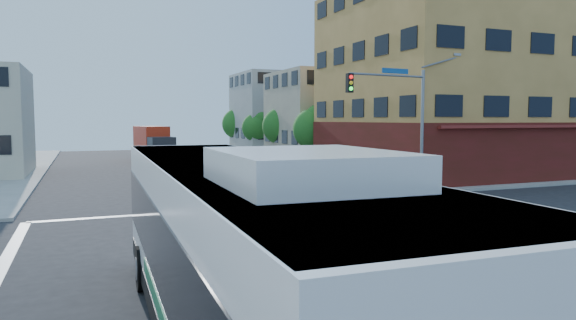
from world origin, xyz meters
name	(u,v)px	position (x,y,z in m)	size (l,w,h in m)	color
ground	(343,258)	(0.00, 0.00, 0.00)	(120.00, 120.00, 0.00)	black
sidewalk_ne	(465,154)	(35.00, 35.00, 0.07)	(50.00, 50.00, 0.15)	gray
corner_building_ne	(460,98)	(19.99, 18.48, 5.89)	(18.10, 15.44, 14.00)	#D1974B
building_east_near	(334,116)	(16.98, 33.98, 4.51)	(12.06, 10.06, 9.00)	#B7AA8C
building_east_far	(285,113)	(16.98, 47.98, 5.01)	(12.06, 10.06, 10.00)	#ABABA5
signal_mast_ne	(399,105)	(9.08, 10.62, 4.98)	(7.91, 1.13, 8.07)	slate
street_tree_a	(314,126)	(11.90, 27.92, 3.59)	(3.60, 3.60, 5.53)	#372714
street_tree_b	(282,124)	(11.90, 35.92, 3.75)	(3.80, 3.80, 5.79)	#372714
street_tree_c	(257,126)	(11.90, 43.92, 3.46)	(3.40, 3.40, 5.29)	#372714
street_tree_d	(238,122)	(11.90, 51.92, 3.88)	(4.00, 4.00, 6.03)	#372714
transit_bus	(237,252)	(-4.79, -5.04, 1.88)	(3.16, 13.04, 3.84)	black
box_truck	(154,144)	(-0.68, 38.83, 1.70)	(3.28, 8.04, 3.51)	#26262B
parked_car	(312,159)	(11.52, 27.46, 0.70)	(1.66, 4.14, 1.41)	#BB9545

